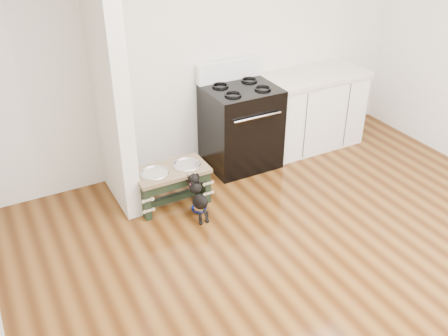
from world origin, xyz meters
TOP-DOWN VIEW (x-y plane):
  - ground at (0.00, 0.00)m, footprint 5.00×5.00m
  - room_shell at (0.00, 0.00)m, footprint 5.00×5.00m
  - partition_wall at (-1.18, 2.10)m, footprint 0.15×0.80m
  - oven_range at (0.25, 2.16)m, footprint 0.76×0.69m
  - cabinet_run at (1.23, 2.18)m, footprint 1.24×0.64m
  - dog_feeder at (-0.76, 1.76)m, footprint 0.73×0.39m
  - puppy at (-0.63, 1.43)m, footprint 0.13×0.37m
  - floor_bowl at (-0.59, 1.51)m, footprint 0.19×0.19m

SIDE VIEW (x-z plane):
  - ground at x=0.00m, z-range 0.00..0.00m
  - floor_bowl at x=-0.59m, z-range 0.00..0.05m
  - puppy at x=-0.63m, z-range 0.02..0.46m
  - dog_feeder at x=-0.76m, z-range 0.08..0.49m
  - cabinet_run at x=1.23m, z-range 0.00..0.91m
  - oven_range at x=0.25m, z-range -0.09..1.05m
  - partition_wall at x=-1.18m, z-range 0.00..2.70m
  - room_shell at x=0.00m, z-range -0.88..4.12m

